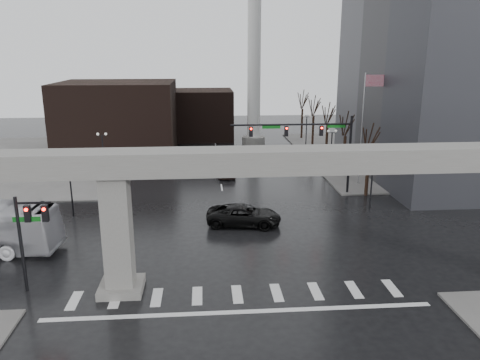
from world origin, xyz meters
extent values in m
plane|color=black|center=(0.00, 0.00, 0.00)|extent=(160.00, 160.00, 0.00)
cube|color=slate|center=(26.00, 36.00, 0.07)|extent=(28.00, 36.00, 0.15)
cube|color=slate|center=(-26.00, 36.00, 0.07)|extent=(28.00, 36.00, 0.15)
cube|color=gray|center=(0.00, 0.00, 8.00)|extent=(48.00, 2.20, 1.40)
cube|color=gray|center=(-7.00, 0.00, 3.65)|extent=(1.60, 1.60, 7.30)
cube|color=gray|center=(-7.00, 0.00, 0.25)|extent=(2.60, 2.60, 0.50)
cube|color=black|center=(-14.00, 42.00, 5.00)|extent=(16.00, 14.00, 10.00)
cube|color=black|center=(-2.00, 52.00, 4.00)|extent=(10.00, 10.00, 8.00)
cylinder|color=white|center=(6.00, 46.00, 15.00)|extent=(2.00, 2.00, 30.00)
cylinder|color=gray|center=(6.00, 46.00, 0.60)|extent=(3.60, 3.60, 1.20)
cylinder|color=black|center=(12.80, 18.80, 4.00)|extent=(0.24, 0.24, 8.00)
cylinder|color=black|center=(6.80, 18.80, 7.20)|extent=(12.00, 0.18, 0.18)
cube|color=black|center=(9.80, 18.80, 6.55)|extent=(0.35, 0.30, 1.00)
cube|color=black|center=(6.30, 18.80, 6.55)|extent=(0.35, 0.30, 1.00)
cube|color=black|center=(2.80, 18.80, 6.55)|extent=(0.35, 0.30, 1.00)
sphere|color=#FF0C05|center=(9.80, 18.62, 6.85)|extent=(0.20, 0.20, 0.20)
cube|color=#0D6016|center=(11.30, 18.80, 7.00)|extent=(1.80, 0.05, 0.35)
cube|color=#0D6016|center=(4.80, 18.80, 7.00)|extent=(1.80, 0.05, 0.35)
cylinder|color=black|center=(-12.80, 0.50, 3.00)|extent=(0.20, 0.20, 6.00)
cylinder|color=black|center=(-11.80, 0.50, 5.60)|extent=(2.00, 0.14, 0.14)
cube|color=black|center=(-12.20, 0.50, 4.95)|extent=(0.35, 0.30, 1.00)
cube|color=black|center=(-11.20, 0.50, 4.95)|extent=(0.35, 0.30, 1.00)
cube|color=#0D6016|center=(-12.30, 0.50, 4.60)|extent=(1.60, 0.05, 0.30)
cylinder|color=silver|center=(15.00, 22.00, 6.00)|extent=(0.12, 0.12, 12.00)
cube|color=red|center=(16.00, 22.00, 11.20)|extent=(2.00, 0.03, 1.20)
cylinder|color=black|center=(13.50, 14.00, 2.40)|extent=(0.14, 0.14, 4.80)
cube|color=black|center=(13.50, 14.00, 4.75)|extent=(0.90, 0.06, 0.06)
sphere|color=silver|center=(13.05, 14.00, 4.95)|extent=(0.32, 0.32, 0.32)
sphere|color=silver|center=(13.95, 14.00, 4.95)|extent=(0.32, 0.32, 0.32)
cylinder|color=black|center=(13.50, 28.00, 2.40)|extent=(0.14, 0.14, 4.80)
cube|color=black|center=(13.50, 28.00, 4.75)|extent=(0.90, 0.06, 0.06)
sphere|color=silver|center=(13.05, 28.00, 4.95)|extent=(0.32, 0.32, 0.32)
sphere|color=silver|center=(13.95, 28.00, 4.95)|extent=(0.32, 0.32, 0.32)
cylinder|color=black|center=(13.50, 42.00, 2.40)|extent=(0.14, 0.14, 4.80)
cube|color=black|center=(13.50, 42.00, 4.75)|extent=(0.90, 0.06, 0.06)
sphere|color=silver|center=(13.05, 42.00, 4.95)|extent=(0.32, 0.32, 0.32)
sphere|color=silver|center=(13.95, 42.00, 4.95)|extent=(0.32, 0.32, 0.32)
cylinder|color=black|center=(-13.50, 14.00, 2.40)|extent=(0.14, 0.14, 4.80)
cube|color=black|center=(-13.50, 14.00, 4.75)|extent=(0.90, 0.06, 0.06)
sphere|color=silver|center=(-13.95, 14.00, 4.95)|extent=(0.32, 0.32, 0.32)
sphere|color=silver|center=(-13.05, 14.00, 4.95)|extent=(0.32, 0.32, 0.32)
cylinder|color=black|center=(-13.50, 28.00, 2.40)|extent=(0.14, 0.14, 4.80)
cube|color=black|center=(-13.50, 28.00, 4.75)|extent=(0.90, 0.06, 0.06)
sphere|color=silver|center=(-13.95, 28.00, 4.95)|extent=(0.32, 0.32, 0.32)
sphere|color=silver|center=(-13.05, 28.00, 4.95)|extent=(0.32, 0.32, 0.32)
cylinder|color=black|center=(-13.50, 42.00, 2.40)|extent=(0.14, 0.14, 4.80)
cube|color=black|center=(-13.50, 42.00, 4.75)|extent=(0.90, 0.06, 0.06)
sphere|color=silver|center=(-13.95, 42.00, 4.95)|extent=(0.32, 0.32, 0.32)
sphere|color=silver|center=(-13.05, 42.00, 4.95)|extent=(0.32, 0.32, 0.32)
cylinder|color=black|center=(14.50, 18.00, 2.27)|extent=(0.34, 0.34, 4.55)
cylinder|color=black|center=(14.50, 18.00, 6.01)|extent=(0.12, 1.52, 2.98)
cylinder|color=black|center=(15.00, 18.25, 5.78)|extent=(0.83, 1.14, 2.51)
cylinder|color=black|center=(14.50, 26.00, 2.33)|extent=(0.34, 0.34, 4.66)
cylinder|color=black|center=(14.50, 26.00, 6.15)|extent=(0.12, 1.55, 3.05)
cylinder|color=black|center=(15.00, 26.25, 5.91)|extent=(0.85, 1.16, 2.57)
cylinder|color=black|center=(14.50, 34.00, 2.38)|extent=(0.34, 0.34, 4.76)
cylinder|color=black|center=(14.50, 34.00, 6.29)|extent=(0.12, 1.59, 3.11)
cylinder|color=black|center=(15.00, 34.25, 6.05)|extent=(0.86, 1.18, 2.62)
cylinder|color=black|center=(14.50, 42.00, 2.43)|extent=(0.34, 0.34, 4.87)
cylinder|color=black|center=(14.50, 42.00, 6.43)|extent=(0.12, 1.62, 3.18)
cylinder|color=black|center=(15.00, 42.25, 6.18)|extent=(0.88, 1.20, 2.68)
cylinder|color=black|center=(14.50, 50.00, 2.48)|extent=(0.34, 0.34, 4.97)
cylinder|color=black|center=(14.50, 50.00, 6.57)|extent=(0.12, 1.65, 3.25)
cylinder|color=black|center=(15.00, 50.25, 6.31)|extent=(0.89, 1.23, 2.74)
imported|color=black|center=(1.41, 10.56, 0.86)|extent=(6.58, 3.83, 1.72)
imported|color=black|center=(0.57, 26.65, 0.80)|extent=(2.45, 4.90, 1.61)
camera|label=1|loc=(-1.82, -26.24, 14.12)|focal=35.00mm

